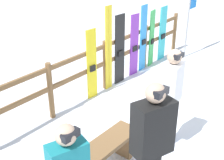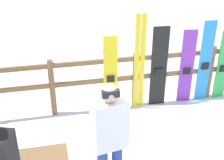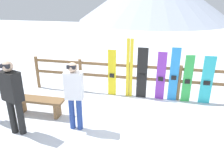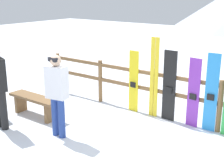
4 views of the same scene
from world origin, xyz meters
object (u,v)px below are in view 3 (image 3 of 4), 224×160
(person_black, at_px, (12,94))
(snowboard_cyan, at_px, (207,81))
(bench, at_px, (39,103))
(snowboard_yellow, at_px, (112,73))
(ski_pair_yellow, at_px, (129,69))
(snowboard_purple, at_px, (161,76))
(snowboard_blue, at_px, (174,75))
(snowboard_black_stripe, at_px, (142,74))
(snowboard_green, at_px, (188,79))
(person_white, at_px, (74,92))

(person_black, height_order, snowboard_cyan, person_black)
(bench, xyz_separation_m, snowboard_yellow, (1.58, 1.59, 0.37))
(bench, relative_size, snowboard_yellow, 0.94)
(person_black, bearing_deg, ski_pair_yellow, 48.05)
(snowboard_yellow, distance_m, snowboard_cyan, 2.70)
(snowboard_purple, distance_m, snowboard_blue, 0.37)
(snowboard_black_stripe, height_order, snowboard_green, snowboard_black_stripe)
(snowboard_green, bearing_deg, snowboard_black_stripe, 179.99)
(snowboard_blue, bearing_deg, person_white, -138.47)
(person_black, bearing_deg, bench, 85.37)
(bench, distance_m, snowboard_blue, 3.76)
(snowboard_yellow, height_order, ski_pair_yellow, ski_pair_yellow)
(person_white, distance_m, snowboard_cyan, 3.71)
(person_black, relative_size, snowboard_green, 1.21)
(bench, relative_size, snowboard_green, 0.96)
(snowboard_black_stripe, height_order, snowboard_cyan, snowboard_black_stripe)
(bench, distance_m, snowboard_black_stripe, 2.97)
(snowboard_purple, height_order, snowboard_green, snowboard_purple)
(person_white, height_order, snowboard_cyan, person_white)
(snowboard_yellow, height_order, snowboard_green, snowboard_yellow)
(snowboard_cyan, bearing_deg, snowboard_yellow, 180.00)
(snowboard_purple, xyz_separation_m, snowboard_cyan, (1.26, -0.00, -0.02))
(snowboard_yellow, bearing_deg, snowboard_purple, 0.00)
(bench, distance_m, snowboard_green, 4.10)
(person_white, bearing_deg, snowboard_yellow, 77.75)
(snowboard_green, relative_size, snowboard_cyan, 1.00)
(snowboard_black_stripe, relative_size, snowboard_purple, 1.07)
(snowboard_green, bearing_deg, person_black, -147.82)
(bench, height_order, snowboard_black_stripe, snowboard_black_stripe)
(person_black, relative_size, snowboard_blue, 1.07)
(person_black, bearing_deg, snowboard_purple, 37.97)
(ski_pair_yellow, height_order, snowboard_black_stripe, ski_pair_yellow)
(snowboard_purple, xyz_separation_m, snowboard_blue, (0.36, 0.00, 0.07))
(snowboard_black_stripe, bearing_deg, person_black, -136.53)
(bench, distance_m, snowboard_purple, 3.44)
(snowboard_black_stripe, xyz_separation_m, snowboard_green, (1.29, -0.00, -0.07))
(snowboard_blue, bearing_deg, snowboard_purple, -179.98)
(person_black, xyz_separation_m, snowboard_green, (3.83, 2.41, -0.28))
(bench, height_order, snowboard_green, snowboard_green)
(person_black, bearing_deg, snowboard_blue, 34.95)
(snowboard_yellow, height_order, snowboard_cyan, snowboard_yellow)
(person_white, distance_m, snowboard_blue, 2.98)
(snowboard_purple, relative_size, snowboard_green, 1.04)
(snowboard_yellow, xyz_separation_m, snowboard_black_stripe, (0.90, 0.00, 0.05))
(ski_pair_yellow, height_order, snowboard_blue, ski_pair_yellow)
(snowboard_yellow, height_order, snowboard_black_stripe, snowboard_black_stripe)
(snowboard_black_stripe, height_order, snowboard_blue, snowboard_blue)
(snowboard_green, bearing_deg, snowboard_purple, 180.00)
(snowboard_black_stripe, bearing_deg, bench, -147.22)
(snowboard_black_stripe, distance_m, snowboard_blue, 0.91)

